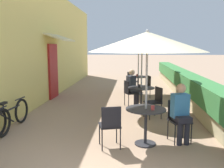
{
  "coord_description": "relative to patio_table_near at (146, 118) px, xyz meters",
  "views": [
    {
      "loc": [
        0.68,
        -3.08,
        2.0
      ],
      "look_at": [
        0.15,
        3.56,
        1.0
      ],
      "focal_mm": 40.0,
      "sensor_mm": 36.0,
      "label": 1
    }
  ],
  "objects": [
    {
      "name": "seated_patron_mid_left",
      "position": [
        -0.26,
        3.35,
        0.12
      ],
      "size": [
        0.49,
        0.45,
        1.25
      ],
      "rotation": [
        0.0,
        0.0,
        5.12
      ],
      "color": "#23232D",
      "rests_on": "ground_plane"
    },
    {
      "name": "coffee_cup_mid",
      "position": [
        -0.06,
        2.69,
        0.24
      ],
      "size": [
        0.07,
        0.07,
        0.09
      ],
      "color": "#232328",
      "rests_on": "patio_table_mid"
    },
    {
      "name": "cafe_chair_far_right",
      "position": [
        -0.32,
        6.2,
        -0.05
      ],
      "size": [
        0.5,
        0.5,
        0.87
      ],
      "rotation": [
        0.0,
        0.0,
        11.3
      ],
      "color": "black",
      "rests_on": "ground_plane"
    },
    {
      "name": "cafe_chair_near_right",
      "position": [
        -0.7,
        -0.27,
        -0.05
      ],
      "size": [
        0.49,
        0.49,
        0.87
      ],
      "rotation": [
        0.0,
        0.0,
        6.55
      ],
      "color": "black",
      "rests_on": "ground_plane"
    },
    {
      "name": "patio_umbrella_mid",
      "position": [
        0.0,
        2.65,
        1.53
      ],
      "size": [
        2.31,
        2.31,
        2.33
      ],
      "color": "#B7B7BC",
      "rests_on": "ground_plane"
    },
    {
      "name": "bicycle_second",
      "position": [
        -3.22,
        0.7,
        -0.22
      ],
      "size": [
        0.17,
        1.69,
        0.73
      ],
      "rotation": [
        0.0,
        0.0,
        -0.07
      ],
      "color": "black",
      "rests_on": "ground_plane"
    },
    {
      "name": "patio_table_mid",
      "position": [
        0.0,
        2.65,
        0.0
      ],
      "size": [
        0.82,
        0.82,
        0.76
      ],
      "color": "#28282D",
      "rests_on": "ground_plane"
    },
    {
      "name": "cafe_chair_far_left",
      "position": [
        0.27,
        4.82,
        -0.05
      ],
      "size": [
        0.5,
        0.5,
        0.87
      ],
      "rotation": [
        0.0,
        0.0,
        8.16
      ],
      "color": "black",
      "rests_on": "ground_plane"
    },
    {
      "name": "cafe_facade_wall",
      "position": [
        -3.52,
        5.12,
        1.53
      ],
      "size": [
        0.98,
        14.29,
        4.2
      ],
      "color": "#E0CC6B",
      "rests_on": "ground_plane"
    },
    {
      "name": "patio_umbrella_far",
      "position": [
        -0.02,
        5.51,
        1.53
      ],
      "size": [
        2.31,
        2.31,
        2.33
      ],
      "color": "#B7B7BC",
      "rests_on": "ground_plane"
    },
    {
      "name": "coffee_cup_far",
      "position": [
        -0.07,
        5.55,
        0.24
      ],
      "size": [
        0.07,
        0.07,
        0.09
      ],
      "color": "#B73D3D",
      "rests_on": "patio_table_far"
    },
    {
      "name": "seated_patron_near_left",
      "position": [
        0.73,
        0.16,
        0.12
      ],
      "size": [
        0.41,
        0.47,
        1.25
      ],
      "rotation": [
        0.0,
        0.0,
        3.41
      ],
      "color": "#23232D",
      "rests_on": "ground_plane"
    },
    {
      "name": "cafe_chair_near_left",
      "position": [
        0.7,
        0.27,
        -0.05
      ],
      "size": [
        0.49,
        0.49,
        0.87
      ],
      "rotation": [
        0.0,
        0.0,
        3.41
      ],
      "color": "black",
      "rests_on": "ground_plane"
    },
    {
      "name": "cafe_chair_mid_right",
      "position": [
        0.37,
        1.99,
        -0.05
      ],
      "size": [
        0.53,
        0.53,
        0.87
      ],
      "rotation": [
        0.0,
        0.0,
        8.26
      ],
      "color": "black",
      "rests_on": "ground_plane"
    },
    {
      "name": "patio_table_far",
      "position": [
        -0.02,
        5.51,
        0.0
      ],
      "size": [
        0.82,
        0.82,
        0.76
      ],
      "color": "#28282D",
      "rests_on": "ground_plane"
    },
    {
      "name": "coffee_cup_near",
      "position": [
        0.13,
        -0.1,
        0.24
      ],
      "size": [
        0.07,
        0.07,
        0.09
      ],
      "color": "#B73D3D",
      "rests_on": "patio_table_near"
    },
    {
      "name": "patio_umbrella_near",
      "position": [
        -0.0,
        -0.0,
        1.53
      ],
      "size": [
        2.31,
        2.31,
        2.33
      ],
      "color": "#B7B7BC",
      "rests_on": "ground_plane"
    },
    {
      "name": "cafe_chair_mid_left",
      "position": [
        -0.37,
        3.31,
        -0.05
      ],
      "size": [
        0.53,
        0.53,
        0.87
      ],
      "rotation": [
        0.0,
        0.0,
        5.12
      ],
      "color": "black",
      "rests_on": "ground_plane"
    },
    {
      "name": "patio_table_near",
      "position": [
        0.0,
        0.0,
        0.0
      ],
      "size": [
        0.82,
        0.82,
        0.76
      ],
      "color": "#28282D",
      "rests_on": "ground_plane"
    },
    {
      "name": "planter_hedge",
      "position": [
        1.78,
        5.16,
        -0.03
      ],
      "size": [
        0.6,
        13.29,
        1.01
      ],
      "color": "tan",
      "rests_on": "ground_plane"
    }
  ]
}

